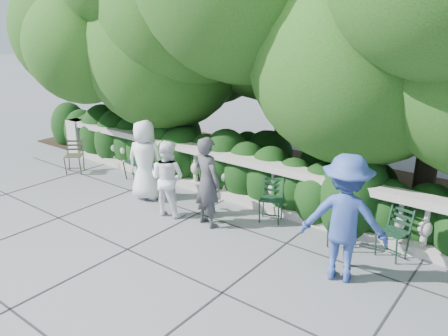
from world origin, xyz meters
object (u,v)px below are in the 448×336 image
Objects in this scene: person_casual_man at (167,178)px; person_older_blue at (344,218)px; chair_f at (385,260)px; chair_d at (338,250)px; chair_weathered at (74,174)px; person_businessman at (145,160)px; chair_c at (146,184)px; chair_a at (131,181)px; chair_e at (269,224)px; person_woman_grey at (207,182)px.

person_casual_man is 0.78× the size of person_older_blue.
chair_f is 4.13m from person_casual_man.
chair_weathered is at bearing 174.39° from chair_d.
person_businessman is 0.98m from person_casual_man.
chair_c is 1.00× the size of chair_weathered.
person_businessman is (2.55, 0.08, 0.85)m from chair_weathered.
person_businessman is at bearing -27.87° from person_casual_man.
person_older_blue is (-0.39, -0.91, 0.95)m from chair_f.
chair_a and chair_c have the same top height.
chair_e is at bearing -43.87° from person_older_blue.
chair_d is 1.26m from person_older_blue.
person_businessman is at bearing -22.35° from person_older_blue.
chair_weathered is 2.68m from person_businessman.
chair_c and chair_f have the same top height.
chair_c is at bearing -5.74° from person_woman_grey.
chair_e is 0.50× the size of person_woman_grey.
chair_c is at bearing 159.43° from chair_e.
chair_a and chair_e have the same top height.
chair_c is at bearing -38.20° from person_casual_man.
chair_weathered is 7.13m from person_older_blue.
chair_e is 0.44× the size of person_older_blue.
person_businessman is (0.64, -0.54, 0.85)m from chair_c.
person_older_blue is at bearing 168.76° from person_casual_man.
chair_e is 1.00× the size of chair_f.
person_woman_grey is at bearing -4.69° from chair_a.
person_older_blue is (5.59, -0.82, 0.95)m from chair_a.
chair_c is 1.00× the size of chair_e.
person_businessman reaches higher than person_woman_grey.
chair_e is (-1.43, 0.11, 0.00)m from chair_d.
person_woman_grey reaches higher than chair_e.
person_businessman is at bearing -18.85° from chair_c.
chair_e is at bearing -165.90° from chair_f.
chair_c is 0.44× the size of person_older_blue.
chair_d is 1.00× the size of chair_f.
person_businessman reaches higher than chair_weathered.
chair_a is 2.27m from person_casual_man.
chair_f is at bearing -18.83° from chair_e.
chair_d is at bearing -154.86° from person_woman_grey.
person_businessman reaches higher than chair_f.
chair_d is at bearing -178.25° from person_casual_man.
chair_d is 6.74m from chair_weathered.
chair_f is (0.73, 0.16, 0.00)m from chair_d.
person_woman_grey is 0.93m from person_casual_man.
chair_f is 0.50× the size of person_businessman.
chair_a is 1.00× the size of chair_f.
person_woman_grey is at bearing 4.60° from chair_c.
person_woman_grey reaches higher than chair_f.
person_businessman is 1.00× the size of person_woman_grey.
person_older_blue is at bearing -0.26° from chair_a.
person_businessman is (-4.90, -0.55, 0.85)m from chair_f.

